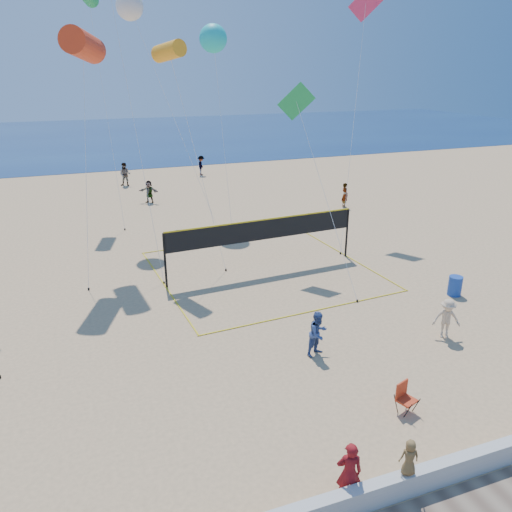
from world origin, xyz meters
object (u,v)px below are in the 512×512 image
object	(u,v)px
camp_chair	(404,396)
trash_barrel	(455,286)
woman	(349,473)
volleyball_net	(263,236)

from	to	relation	value
camp_chair	trash_barrel	bearing A→B (deg)	21.34
woman	trash_barrel	bearing A→B (deg)	-121.84
woman	trash_barrel	distance (m)	12.22
woman	volleyball_net	distance (m)	13.29
camp_chair	trash_barrel	distance (m)	8.57
woman	camp_chair	distance (m)	3.66
trash_barrel	volleyball_net	distance (m)	8.45
woman	trash_barrel	world-z (taller)	woman
woman	volleyball_net	bearing A→B (deg)	-83.87
trash_barrel	volleyball_net	world-z (taller)	volleyball_net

